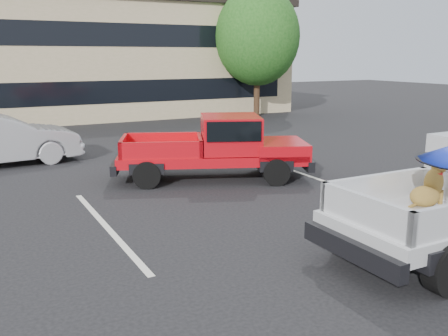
{
  "coord_description": "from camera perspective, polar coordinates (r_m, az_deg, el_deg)",
  "views": [
    {
      "loc": [
        -5.28,
        -7.08,
        3.21
      ],
      "look_at": [
        -1.29,
        0.42,
        1.3
      ],
      "focal_mm": 40.0,
      "sensor_mm": 36.0,
      "label": 1
    }
  ],
  "objects": [
    {
      "name": "stripe_right",
      "position": [
        12.7,
        13.88,
        -2.33
      ],
      "size": [
        0.12,
        5.0,
        0.01
      ],
      "primitive_type": "cube",
      "color": "silver",
      "rests_on": "ground"
    },
    {
      "name": "motel_building",
      "position": [
        29.0,
        -13.8,
        12.33
      ],
      "size": [
        20.4,
        8.4,
        6.3
      ],
      "color": "tan",
      "rests_on": "ground"
    },
    {
      "name": "ground",
      "position": [
        9.4,
        8.24,
        -7.44
      ],
      "size": [
        90.0,
        90.0,
        0.0
      ],
      "primitive_type": "plane",
      "color": "black",
      "rests_on": "ground"
    },
    {
      "name": "red_pickup",
      "position": [
        13.18,
        0.08,
        2.69
      ],
      "size": [
        5.41,
        3.61,
        1.69
      ],
      "rotation": [
        0.0,
        0.0,
        -0.4
      ],
      "color": "black",
      "rests_on": "ground"
    },
    {
      "name": "tree_right",
      "position": [
        27.16,
        3.86,
        14.77
      ],
      "size": [
        4.46,
        4.46,
        6.78
      ],
      "color": "#332114",
      "rests_on": "ground"
    },
    {
      "name": "tree_back",
      "position": [
        33.08,
        -8.34,
        14.65
      ],
      "size": [
        4.68,
        4.68,
        7.11
      ],
      "color": "#332114",
      "rests_on": "ground"
    },
    {
      "name": "stripe_left",
      "position": [
        9.9,
        -13.24,
        -6.59
      ],
      "size": [
        0.12,
        5.0,
        0.01
      ],
      "primitive_type": "cube",
      "color": "silver",
      "rests_on": "ground"
    }
  ]
}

